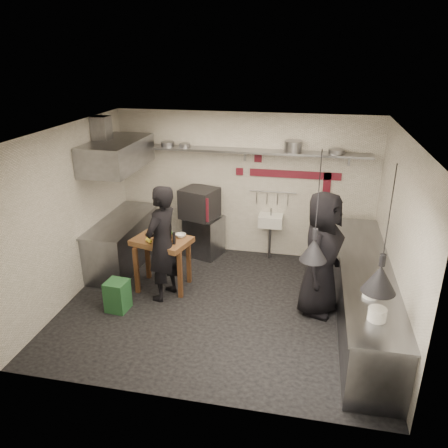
% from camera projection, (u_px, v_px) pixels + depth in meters
% --- Properties ---
extents(floor, '(5.00, 5.00, 0.00)m').
position_uv_depth(floor, '(223.00, 305.00, 7.08)').
color(floor, black).
rests_on(floor, ground).
extents(ceiling, '(5.00, 5.00, 0.00)m').
position_uv_depth(ceiling, '(222.00, 132.00, 6.03)').
color(ceiling, silver).
rests_on(ceiling, floor).
extents(wall_back, '(5.00, 0.04, 2.80)m').
position_uv_depth(wall_back, '(245.00, 186.00, 8.46)').
color(wall_back, silver).
rests_on(wall_back, floor).
extents(wall_front, '(5.00, 0.04, 2.80)m').
position_uv_depth(wall_front, '(182.00, 298.00, 4.64)').
color(wall_front, silver).
rests_on(wall_front, floor).
extents(wall_left, '(0.04, 4.20, 2.80)m').
position_uv_depth(wall_left, '(71.00, 214.00, 7.02)').
color(wall_left, silver).
rests_on(wall_left, floor).
extents(wall_right, '(0.04, 4.20, 2.80)m').
position_uv_depth(wall_right, '(398.00, 239.00, 6.09)').
color(wall_right, silver).
rests_on(wall_right, floor).
extents(red_band_horiz, '(1.70, 0.02, 0.14)m').
position_uv_depth(red_band_horiz, '(295.00, 175.00, 8.16)').
color(red_band_horiz, maroon).
rests_on(red_band_horiz, wall_back).
extents(red_band_vert, '(0.14, 0.02, 1.10)m').
position_uv_depth(red_band_vert, '(325.00, 201.00, 8.23)').
color(red_band_vert, maroon).
rests_on(red_band_vert, wall_back).
extents(red_tile_a, '(0.14, 0.02, 0.14)m').
position_uv_depth(red_tile_a, '(258.00, 159.00, 8.19)').
color(red_tile_a, maroon).
rests_on(red_tile_a, wall_back).
extents(red_tile_b, '(0.14, 0.02, 0.14)m').
position_uv_depth(red_tile_b, '(240.00, 172.00, 8.36)').
color(red_tile_b, maroon).
rests_on(red_tile_b, wall_back).
extents(back_shelf, '(4.60, 0.34, 0.04)m').
position_uv_depth(back_shelf, '(244.00, 151.00, 8.03)').
color(back_shelf, slate).
rests_on(back_shelf, wall_back).
extents(shelf_bracket_left, '(0.04, 0.06, 0.24)m').
position_uv_depth(shelf_bracket_left, '(149.00, 150.00, 8.56)').
color(shelf_bracket_left, slate).
rests_on(shelf_bracket_left, wall_back).
extents(shelf_bracket_mid, '(0.04, 0.06, 0.24)m').
position_uv_depth(shelf_bracket_mid, '(245.00, 154.00, 8.20)').
color(shelf_bracket_mid, slate).
rests_on(shelf_bracket_mid, wall_back).
extents(shelf_bracket_right, '(0.04, 0.06, 0.24)m').
position_uv_depth(shelf_bracket_right, '(349.00, 159.00, 7.85)').
color(shelf_bracket_right, slate).
rests_on(shelf_bracket_right, wall_back).
extents(pan_far_left, '(0.25, 0.25, 0.09)m').
position_uv_depth(pan_far_left, '(168.00, 144.00, 8.28)').
color(pan_far_left, slate).
rests_on(pan_far_left, back_shelf).
extents(pan_mid_left, '(0.22, 0.22, 0.07)m').
position_uv_depth(pan_mid_left, '(185.00, 145.00, 8.22)').
color(pan_mid_left, slate).
rests_on(pan_mid_left, back_shelf).
extents(stock_pot, '(0.37, 0.37, 0.20)m').
position_uv_depth(stock_pot, '(293.00, 146.00, 7.82)').
color(stock_pot, slate).
rests_on(stock_pot, back_shelf).
extents(pan_right, '(0.32, 0.32, 0.08)m').
position_uv_depth(pan_right, '(336.00, 152.00, 7.70)').
color(pan_right, slate).
rests_on(pan_right, back_shelf).
extents(oven_stand, '(0.80, 0.76, 0.80)m').
position_uv_depth(oven_stand, '(204.00, 236.00, 8.70)').
color(oven_stand, slate).
rests_on(oven_stand, floor).
extents(combi_oven, '(0.78, 0.75, 0.58)m').
position_uv_depth(combi_oven, '(199.00, 203.00, 8.44)').
color(combi_oven, black).
rests_on(combi_oven, oven_stand).
extents(oven_door, '(0.51, 0.19, 0.46)m').
position_uv_depth(oven_door, '(196.00, 208.00, 8.18)').
color(oven_door, maroon).
rests_on(oven_door, combi_oven).
extents(oven_glass, '(0.34, 0.12, 0.34)m').
position_uv_depth(oven_glass, '(198.00, 208.00, 8.17)').
color(oven_glass, black).
rests_on(oven_glass, oven_door).
extents(hand_sink, '(0.46, 0.34, 0.22)m').
position_uv_depth(hand_sink, '(271.00, 221.00, 8.43)').
color(hand_sink, silver).
rests_on(hand_sink, wall_back).
extents(sink_tap, '(0.03, 0.03, 0.14)m').
position_uv_depth(sink_tap, '(271.00, 212.00, 8.36)').
color(sink_tap, slate).
rests_on(sink_tap, hand_sink).
extents(sink_drain, '(0.06, 0.06, 0.66)m').
position_uv_depth(sink_drain, '(270.00, 242.00, 8.55)').
color(sink_drain, slate).
rests_on(sink_drain, floor).
extents(utensil_rail, '(0.90, 0.02, 0.02)m').
position_uv_depth(utensil_rail, '(273.00, 192.00, 8.35)').
color(utensil_rail, slate).
rests_on(utensil_rail, wall_back).
extents(counter_right, '(0.70, 3.80, 0.90)m').
position_uv_depth(counter_right, '(363.00, 295.00, 6.51)').
color(counter_right, slate).
rests_on(counter_right, floor).
extents(counter_right_top, '(0.76, 3.90, 0.03)m').
position_uv_depth(counter_right_top, '(367.00, 268.00, 6.33)').
color(counter_right_top, slate).
rests_on(counter_right_top, counter_right).
extents(plate_stack, '(0.25, 0.25, 0.15)m').
position_uv_depth(plate_stack, '(377.00, 314.00, 5.06)').
color(plate_stack, silver).
rests_on(plate_stack, counter_right_top).
extents(small_bowl_right, '(0.26, 0.26, 0.05)m').
position_uv_depth(small_bowl_right, '(370.00, 295.00, 5.55)').
color(small_bowl_right, silver).
rests_on(small_bowl_right, counter_right_top).
extents(counter_left, '(0.70, 1.90, 0.90)m').
position_uv_depth(counter_left, '(123.00, 243.00, 8.26)').
color(counter_left, slate).
rests_on(counter_left, floor).
extents(counter_left_top, '(0.76, 2.00, 0.03)m').
position_uv_depth(counter_left_top, '(121.00, 220.00, 8.09)').
color(counter_left_top, slate).
rests_on(counter_left_top, counter_left).
extents(extractor_hood, '(0.78, 1.60, 0.50)m').
position_uv_depth(extractor_hood, '(117.00, 154.00, 7.62)').
color(extractor_hood, slate).
rests_on(extractor_hood, ceiling).
extents(hood_duct, '(0.28, 0.28, 0.50)m').
position_uv_depth(hood_duct, '(102.00, 131.00, 7.52)').
color(hood_duct, slate).
rests_on(hood_duct, ceiling).
extents(green_bin, '(0.35, 0.35, 0.50)m').
position_uv_depth(green_bin, '(117.00, 296.00, 6.88)').
color(green_bin, '#22562C').
rests_on(green_bin, floor).
extents(prep_table, '(1.05, 0.85, 0.92)m').
position_uv_depth(prep_table, '(163.00, 263.00, 7.46)').
color(prep_table, brown).
rests_on(prep_table, floor).
extents(cutting_board, '(0.38, 0.33, 0.02)m').
position_uv_depth(cutting_board, '(164.00, 239.00, 7.22)').
color(cutting_board, '#53311B').
rests_on(cutting_board, prep_table).
extents(pepper_mill, '(0.07, 0.07, 0.20)m').
position_uv_depth(pepper_mill, '(174.00, 238.00, 7.05)').
color(pepper_mill, black).
rests_on(pepper_mill, prep_table).
extents(lemon_a, '(0.08, 0.08, 0.08)m').
position_uv_depth(lemon_a, '(148.00, 240.00, 7.15)').
color(lemon_a, yellow).
rests_on(lemon_a, prep_table).
extents(lemon_b, '(0.09, 0.09, 0.07)m').
position_uv_depth(lemon_b, '(150.00, 241.00, 7.10)').
color(lemon_b, yellow).
rests_on(lemon_b, prep_table).
extents(veg_ball, '(0.12, 0.12, 0.09)m').
position_uv_depth(veg_ball, '(170.00, 233.00, 7.39)').
color(veg_ball, '#55963A').
rests_on(veg_ball, prep_table).
extents(steel_tray, '(0.18, 0.14, 0.03)m').
position_uv_depth(steel_tray, '(151.00, 233.00, 7.45)').
color(steel_tray, slate).
rests_on(steel_tray, prep_table).
extents(bowl, '(0.22, 0.22, 0.06)m').
position_uv_depth(bowl, '(181.00, 235.00, 7.34)').
color(bowl, silver).
rests_on(bowl, prep_table).
extents(heat_lamp_near, '(0.46, 0.46, 1.42)m').
position_uv_depth(heat_lamp_near, '(317.00, 207.00, 5.27)').
color(heat_lamp_near, black).
rests_on(heat_lamp_near, ceiling).
extents(heat_lamp_far, '(0.51, 0.51, 1.48)m').
position_uv_depth(heat_lamp_far, '(387.00, 231.00, 4.66)').
color(heat_lamp_far, black).
rests_on(heat_lamp_far, ceiling).
extents(chef_left, '(0.65, 0.81, 1.93)m').
position_uv_depth(chef_left, '(162.00, 244.00, 6.99)').
color(chef_left, black).
rests_on(chef_left, floor).
extents(chef_right, '(0.93, 1.12, 1.97)m').
position_uv_depth(chef_right, '(321.00, 254.00, 6.59)').
color(chef_right, black).
rests_on(chef_right, floor).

